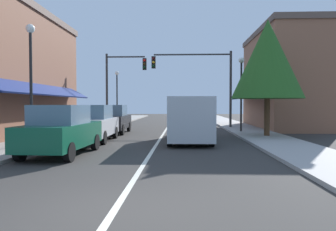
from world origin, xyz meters
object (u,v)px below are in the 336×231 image
at_px(parked_car_second_left, 93,123).
at_px(tree_right_near, 268,59).
at_px(van_in_lane, 189,118).
at_px(street_lamp_right_mid, 241,82).
at_px(street_lamp_left_far, 117,88).
at_px(traffic_signal_mast_arm, 203,75).
at_px(parked_car_third_left, 113,119).
at_px(street_lamp_left_near, 31,66).
at_px(parked_car_nearest_left, 61,130).
at_px(traffic_signal_left_corner, 120,79).

relative_size(parked_car_second_left, tree_right_near, 0.65).
bearing_deg(van_in_lane, parked_car_second_left, 176.47).
bearing_deg(street_lamp_right_mid, street_lamp_left_far, 136.28).
bearing_deg(traffic_signal_mast_arm, street_lamp_right_mid, -62.78).
xyz_separation_m(van_in_lane, traffic_signal_mast_arm, (1.22, 9.21, 2.88)).
relative_size(parked_car_third_left, street_lamp_left_near, 0.82).
relative_size(van_in_lane, traffic_signal_mast_arm, 0.86).
relative_size(parked_car_third_left, street_lamp_right_mid, 0.87).
distance_m(traffic_signal_mast_arm, street_lamp_left_far, 9.14).
height_order(van_in_lane, tree_right_near, tree_right_near).
relative_size(parked_car_third_left, tree_right_near, 0.65).
bearing_deg(tree_right_near, van_in_lane, -151.80).
height_order(parked_car_second_left, street_lamp_left_near, street_lamp_left_near).
bearing_deg(street_lamp_left_near, parked_car_nearest_left, -43.09).
bearing_deg(street_lamp_left_near, street_lamp_left_far, 89.42).
xyz_separation_m(traffic_signal_mast_arm, tree_right_near, (3.01, -6.94, 0.18)).
xyz_separation_m(street_lamp_left_near, street_lamp_right_mid, (9.84, 7.46, -0.18)).
distance_m(parked_car_nearest_left, parked_car_third_left, 8.88).
relative_size(parked_car_second_left, street_lamp_right_mid, 0.87).
relative_size(traffic_signal_mast_arm, street_lamp_left_far, 1.24).
distance_m(street_lamp_right_mid, tree_right_near, 3.11).
height_order(street_lamp_left_near, tree_right_near, tree_right_near).
bearing_deg(parked_car_third_left, street_lamp_right_mid, 1.71).
distance_m(parked_car_nearest_left, street_lamp_left_far, 18.73).
relative_size(van_in_lane, street_lamp_left_near, 1.03).
xyz_separation_m(parked_car_third_left, tree_right_near, (8.88, -2.43, 3.33)).
distance_m(parked_car_second_left, traffic_signal_left_corner, 10.28).
relative_size(parked_car_second_left, street_lamp_left_far, 0.85).
distance_m(van_in_lane, traffic_signal_mast_arm, 9.72).
height_order(parked_car_second_left, traffic_signal_mast_arm, traffic_signal_mast_arm).
distance_m(traffic_signal_left_corner, tree_right_near, 12.26).
bearing_deg(traffic_signal_left_corner, parked_car_third_left, -83.77).
height_order(van_in_lane, street_lamp_left_near, street_lamp_left_near).
bearing_deg(traffic_signal_mast_arm, street_lamp_left_near, -123.61).
distance_m(parked_car_second_left, street_lamp_right_mid, 9.64).
bearing_deg(van_in_lane, parked_car_nearest_left, -138.52).
height_order(parked_car_second_left, street_lamp_right_mid, street_lamp_right_mid).
xyz_separation_m(parked_car_nearest_left, street_lamp_left_near, (-1.91, 1.78, 2.49)).
bearing_deg(street_lamp_right_mid, van_in_lane, -123.48).
bearing_deg(traffic_signal_mast_arm, parked_car_nearest_left, -113.44).
relative_size(parked_car_nearest_left, street_lamp_left_near, 0.82).
relative_size(traffic_signal_left_corner, street_lamp_right_mid, 1.23).
bearing_deg(street_lamp_left_near, van_in_lane, 20.27).
distance_m(parked_car_nearest_left, tree_right_near, 11.42).
height_order(street_lamp_left_near, street_lamp_right_mid, street_lamp_left_near).
bearing_deg(street_lamp_right_mid, parked_car_nearest_left, -130.64).
bearing_deg(tree_right_near, traffic_signal_mast_arm, 113.46).
distance_m(traffic_signal_mast_arm, street_lamp_left_near, 13.95).
bearing_deg(street_lamp_left_near, street_lamp_right_mid, 37.18).
relative_size(parked_car_second_left, street_lamp_left_near, 0.82).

